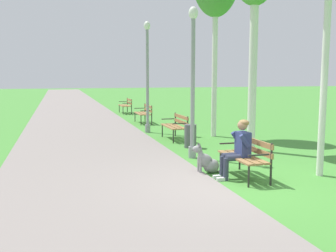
{
  "coord_description": "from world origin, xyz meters",
  "views": [
    {
      "loc": [
        -3.31,
        -6.91,
        2.17
      ],
      "look_at": [
        -0.68,
        2.5,
        0.9
      ],
      "focal_mm": 41.93,
      "sensor_mm": 36.0,
      "label": 1
    }
  ],
  "objects_px": {
    "person_seated_on_near_bench": "(238,147)",
    "lamp_post_near": "(193,81)",
    "park_bench_mid": "(176,125)",
    "lamp_post_mid": "(147,76)",
    "park_bench_near": "(247,154)",
    "litter_bin": "(190,136)",
    "park_bench_far": "(144,112)",
    "dog_grey": "(207,162)",
    "park_bench_furthest": "(126,104)"
  },
  "relations": [
    {
      "from": "park_bench_far",
      "to": "lamp_post_near",
      "type": "relative_size",
      "value": 0.39
    },
    {
      "from": "park_bench_far",
      "to": "park_bench_furthest",
      "type": "xyz_separation_m",
      "value": [
        -0.01,
        4.83,
        0.0
      ]
    },
    {
      "from": "person_seated_on_near_bench",
      "to": "lamp_post_mid",
      "type": "relative_size",
      "value": 0.3
    },
    {
      "from": "park_bench_mid",
      "to": "park_bench_far",
      "type": "relative_size",
      "value": 1.0
    },
    {
      "from": "park_bench_near",
      "to": "park_bench_furthest",
      "type": "distance_m",
      "value": 14.75
    },
    {
      "from": "park_bench_mid",
      "to": "lamp_post_mid",
      "type": "relative_size",
      "value": 0.36
    },
    {
      "from": "park_bench_far",
      "to": "lamp_post_near",
      "type": "bearing_deg",
      "value": -92.81
    },
    {
      "from": "dog_grey",
      "to": "lamp_post_near",
      "type": "bearing_deg",
      "value": 82.13
    },
    {
      "from": "person_seated_on_near_bench",
      "to": "park_bench_far",
      "type": "bearing_deg",
      "value": 89.21
    },
    {
      "from": "park_bench_far",
      "to": "park_bench_furthest",
      "type": "height_order",
      "value": "same"
    },
    {
      "from": "park_bench_furthest",
      "to": "dog_grey",
      "type": "bearing_deg",
      "value": -92.41
    },
    {
      "from": "park_bench_mid",
      "to": "park_bench_near",
      "type": "bearing_deg",
      "value": -89.99
    },
    {
      "from": "park_bench_far",
      "to": "litter_bin",
      "type": "height_order",
      "value": "park_bench_far"
    },
    {
      "from": "person_seated_on_near_bench",
      "to": "dog_grey",
      "type": "distance_m",
      "value": 0.85
    },
    {
      "from": "park_bench_mid",
      "to": "person_seated_on_near_bench",
      "type": "relative_size",
      "value": 1.2
    },
    {
      "from": "park_bench_near",
      "to": "litter_bin",
      "type": "distance_m",
      "value": 3.63
    },
    {
      "from": "park_bench_mid",
      "to": "dog_grey",
      "type": "xyz_separation_m",
      "value": [
        -0.68,
        -4.61,
        -0.25
      ]
    },
    {
      "from": "lamp_post_mid",
      "to": "litter_bin",
      "type": "height_order",
      "value": "lamp_post_mid"
    },
    {
      "from": "park_bench_far",
      "to": "lamp_post_near",
      "type": "distance_m",
      "value": 7.85
    },
    {
      "from": "litter_bin",
      "to": "park_bench_furthest",
      "type": "bearing_deg",
      "value": 90.3
    },
    {
      "from": "lamp_post_near",
      "to": "litter_bin",
      "type": "xyz_separation_m",
      "value": [
        0.43,
        1.4,
        -1.67
      ]
    },
    {
      "from": "dog_grey",
      "to": "litter_bin",
      "type": "distance_m",
      "value": 3.13
    },
    {
      "from": "park_bench_mid",
      "to": "park_bench_far",
      "type": "xyz_separation_m",
      "value": [
        -0.07,
        4.74,
        0.0
      ]
    },
    {
      "from": "park_bench_near",
      "to": "dog_grey",
      "type": "bearing_deg",
      "value": 140.35
    },
    {
      "from": "dog_grey",
      "to": "lamp_post_mid",
      "type": "relative_size",
      "value": 0.2
    },
    {
      "from": "park_bench_near",
      "to": "litter_bin",
      "type": "relative_size",
      "value": 2.14
    },
    {
      "from": "park_bench_near",
      "to": "park_bench_far",
      "type": "height_order",
      "value": "same"
    },
    {
      "from": "lamp_post_mid",
      "to": "litter_bin",
      "type": "distance_m",
      "value": 3.9
    },
    {
      "from": "park_bench_near",
      "to": "park_bench_furthest",
      "type": "height_order",
      "value": "same"
    },
    {
      "from": "lamp_post_near",
      "to": "lamp_post_mid",
      "type": "height_order",
      "value": "lamp_post_mid"
    },
    {
      "from": "lamp_post_near",
      "to": "litter_bin",
      "type": "distance_m",
      "value": 2.22
    },
    {
      "from": "park_bench_near",
      "to": "park_bench_far",
      "type": "relative_size",
      "value": 1.0
    },
    {
      "from": "person_seated_on_near_bench",
      "to": "lamp_post_near",
      "type": "distance_m",
      "value": 2.61
    },
    {
      "from": "park_bench_mid",
      "to": "lamp_post_mid",
      "type": "distance_m",
      "value": 2.55
    },
    {
      "from": "park_bench_far",
      "to": "litter_bin",
      "type": "distance_m",
      "value": 6.3
    },
    {
      "from": "park_bench_furthest",
      "to": "person_seated_on_near_bench",
      "type": "bearing_deg",
      "value": -90.5
    },
    {
      "from": "park_bench_near",
      "to": "park_bench_mid",
      "type": "xyz_separation_m",
      "value": [
        -0.0,
        5.17,
        0.0
      ]
    },
    {
      "from": "person_seated_on_near_bench",
      "to": "lamp_post_mid",
      "type": "bearing_deg",
      "value": 92.85
    },
    {
      "from": "park_bench_mid",
      "to": "lamp_post_mid",
      "type": "height_order",
      "value": "lamp_post_mid"
    },
    {
      "from": "dog_grey",
      "to": "lamp_post_mid",
      "type": "height_order",
      "value": "lamp_post_mid"
    },
    {
      "from": "litter_bin",
      "to": "park_bench_mid",
      "type": "bearing_deg",
      "value": 89.3
    },
    {
      "from": "park_bench_mid",
      "to": "litter_bin",
      "type": "relative_size",
      "value": 2.14
    },
    {
      "from": "park_bench_near",
      "to": "lamp_post_mid",
      "type": "distance_m",
      "value": 7.26
    },
    {
      "from": "park_bench_furthest",
      "to": "litter_bin",
      "type": "distance_m",
      "value": 11.12
    },
    {
      "from": "lamp_post_near",
      "to": "litter_bin",
      "type": "height_order",
      "value": "lamp_post_near"
    },
    {
      "from": "park_bench_far",
      "to": "person_seated_on_near_bench",
      "type": "xyz_separation_m",
      "value": [
        -0.14,
        -9.92,
        0.17
      ]
    },
    {
      "from": "person_seated_on_near_bench",
      "to": "park_bench_furthest",
      "type": "bearing_deg",
      "value": 89.5
    },
    {
      "from": "park_bench_far",
      "to": "lamp_post_mid",
      "type": "xyz_separation_m",
      "value": [
        -0.49,
        -2.87,
        1.63
      ]
    },
    {
      "from": "park_bench_far",
      "to": "dog_grey",
      "type": "bearing_deg",
      "value": -93.71
    },
    {
      "from": "park_bench_near",
      "to": "person_seated_on_near_bench",
      "type": "distance_m",
      "value": 0.27
    }
  ]
}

